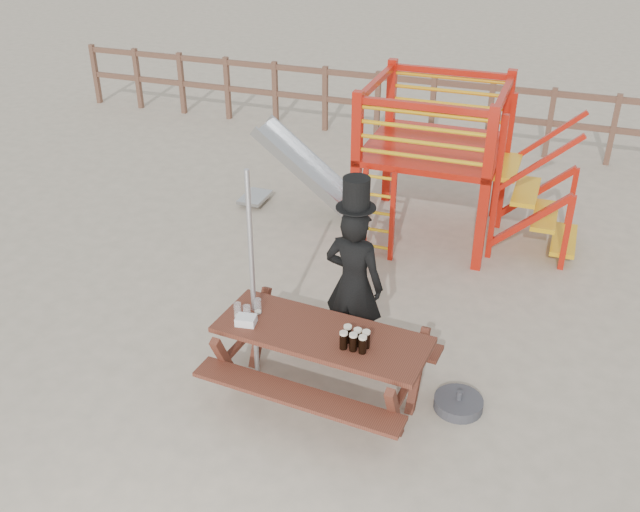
{
  "coord_description": "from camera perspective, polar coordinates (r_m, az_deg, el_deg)",
  "views": [
    {
      "loc": [
        1.78,
        -5.12,
        4.53
      ],
      "look_at": [
        -0.36,
        0.8,
        0.98
      ],
      "focal_mm": 40.0,
      "sensor_mm": 36.0,
      "label": 1
    }
  ],
  "objects": [
    {
      "name": "back_fence",
      "position": [
        12.82,
        11.23,
        11.69
      ],
      "size": [
        15.09,
        0.09,
        1.2
      ],
      "color": "brown",
      "rests_on": "ground"
    },
    {
      "name": "playground_fort",
      "position": [
        9.51,
        8.54,
        7.8
      ],
      "size": [
        4.71,
        1.84,
        2.1
      ],
      "color": "red",
      "rests_on": "ground"
    },
    {
      "name": "ground",
      "position": [
        7.07,
        0.53,
        -10.44
      ],
      "size": [
        60.0,
        60.0,
        0.0
      ],
      "primitive_type": "plane",
      "color": "#B9A890",
      "rests_on": "ground"
    },
    {
      "name": "picnic_table",
      "position": [
        6.65,
        0.14,
        -8.1
      ],
      "size": [
        2.06,
        1.5,
        0.76
      ],
      "rotation": [
        0.0,
        0.0,
        -0.08
      ],
      "color": "brown",
      "rests_on": "ground"
    },
    {
      "name": "paper_bag",
      "position": [
        6.61,
        -5.94,
        -5.14
      ],
      "size": [
        0.2,
        0.17,
        0.08
      ],
      "primitive_type": "cube",
      "rotation": [
        0.0,
        0.0,
        0.15
      ],
      "color": "white",
      "rests_on": "picnic_table"
    },
    {
      "name": "empty_glasses",
      "position": [
        6.69,
        -5.83,
        -4.34
      ],
      "size": [
        0.22,
        0.21,
        0.15
      ],
      "color": "silver",
      "rests_on": "picnic_table"
    },
    {
      "name": "man_with_hat",
      "position": [
        7.0,
        2.73,
        -1.97
      ],
      "size": [
        0.65,
        0.47,
        1.98
      ],
      "rotation": [
        0.0,
        0.0,
        3.02
      ],
      "color": "black",
      "rests_on": "ground"
    },
    {
      "name": "metal_pole",
      "position": [
        6.64,
        -5.42,
        -1.84
      ],
      "size": [
        0.05,
        0.05,
        2.19
      ],
      "primitive_type": "cylinder",
      "color": "#B2B2B7",
      "rests_on": "ground"
    },
    {
      "name": "parasol_base",
      "position": [
        6.92,
        11.01,
        -11.5
      ],
      "size": [
        0.46,
        0.46,
        0.19
      ],
      "color": "#39393F",
      "rests_on": "ground"
    },
    {
      "name": "stout_pints",
      "position": [
        6.26,
        2.82,
        -6.68
      ],
      "size": [
        0.25,
        0.18,
        0.17
      ],
      "color": "black",
      "rests_on": "picnic_table"
    }
  ]
}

